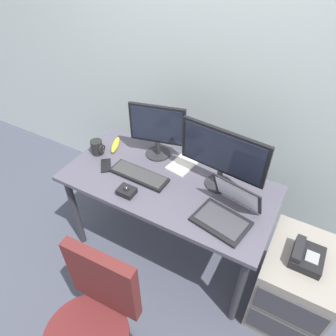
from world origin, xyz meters
TOP-DOWN VIEW (x-y plane):
  - ground_plane at (0.00, 0.00)m, footprint 8.00×8.00m
  - back_wall at (0.00, 0.69)m, footprint 6.00×0.10m
  - desk at (0.00, 0.00)m, footprint 1.42×0.69m
  - file_cabinet at (0.94, -0.05)m, footprint 0.42×0.53m
  - desk_phone at (0.93, -0.06)m, footprint 0.17×0.20m
  - office_chair at (0.06, -0.91)m, footprint 0.52×0.52m
  - monitor_main at (0.30, 0.14)m, footprint 0.57×0.18m
  - monitor_side at (-0.21, 0.22)m, footprint 0.39×0.18m
  - keyboard at (-0.20, -0.05)m, footprint 0.41×0.15m
  - laptop at (0.45, -0.10)m, footprint 0.36×0.36m
  - trackball_mouse at (-0.18, -0.23)m, footprint 0.11×0.09m
  - coffee_mug at (-0.60, 0.02)m, footprint 0.10×0.09m
  - paper_notepad at (0.01, 0.20)m, footprint 0.18×0.23m
  - cell_phone at (-0.46, -0.07)m, footprint 0.14×0.15m
  - banana at (-0.54, 0.14)m, footprint 0.11×0.19m

SIDE VIEW (x-z plane):
  - ground_plane at x=0.00m, z-range 0.00..0.00m
  - file_cabinet at x=0.94m, z-range 0.00..0.60m
  - office_chair at x=0.06m, z-range -0.05..0.88m
  - desk_phone at x=0.93m, z-range 0.59..0.68m
  - desk at x=0.00m, z-range 0.28..1.02m
  - cell_phone at x=-0.46m, z-range 0.74..0.75m
  - paper_notepad at x=0.01m, z-range 0.74..0.75m
  - keyboard at x=-0.20m, z-range 0.74..0.76m
  - banana at x=-0.54m, z-range 0.74..0.78m
  - trackball_mouse at x=-0.18m, z-range 0.73..0.79m
  - laptop at x=0.45m, z-range 0.68..0.90m
  - coffee_mug at x=-0.60m, z-range 0.74..0.85m
  - monitor_side at x=-0.21m, z-range 0.76..1.16m
  - monitor_main at x=0.30m, z-range 0.77..1.20m
  - back_wall at x=0.00m, z-range 0.00..2.80m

